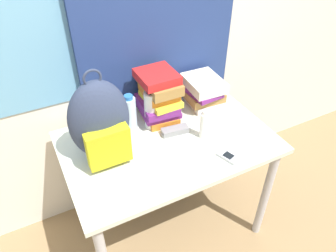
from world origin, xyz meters
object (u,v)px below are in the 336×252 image
object	(u,v)px
backpack	(100,123)
cell_phone	(228,157)
sports_bottle	(152,109)
book_stack_left	(159,95)
sunscreen_bottle	(204,125)
sunglasses_case	(175,131)
book_stack_center	(203,91)
water_bottle	(130,114)

from	to	relation	value
backpack	cell_phone	world-z (taller)	backpack
sports_bottle	cell_phone	distance (m)	0.49
book_stack_left	sunscreen_bottle	bearing A→B (deg)	-63.08
sports_bottle	cell_phone	size ratio (longest dim) A/B	2.01
sunscreen_bottle	sunglasses_case	distance (m)	0.17
sunscreen_bottle	cell_phone	distance (m)	0.22
cell_phone	sunglasses_case	world-z (taller)	sunglasses_case
backpack	book_stack_center	world-z (taller)	backpack
book_stack_center	water_bottle	distance (m)	0.49
book_stack_left	cell_phone	xyz separation A→B (m)	(0.16, -0.47, -0.15)
water_bottle	sunglasses_case	distance (m)	0.26
backpack	cell_phone	xyz separation A→B (m)	(0.55, -0.31, -0.20)
book_stack_left	book_stack_center	distance (m)	0.30
sunscreen_bottle	sunglasses_case	bearing A→B (deg)	142.17
book_stack_left	sunglasses_case	xyz separation A→B (m)	(0.01, -0.18, -0.14)
book_stack_center	sunglasses_case	size ratio (longest dim) A/B	1.70
book_stack_center	cell_phone	xyz separation A→B (m)	(-0.13, -0.47, -0.09)
backpack	sunscreen_bottle	size ratio (longest dim) A/B	2.85
backpack	sunglasses_case	size ratio (longest dim) A/B	3.17
sports_bottle	water_bottle	bearing A→B (deg)	172.34
water_bottle	sunscreen_bottle	world-z (taller)	water_bottle
book_stack_left	sunglasses_case	bearing A→B (deg)	-85.30
sports_bottle	sunscreen_bottle	xyz separation A→B (m)	(0.21, -0.21, -0.04)
backpack	book_stack_center	distance (m)	0.71
book_stack_left	sunscreen_bottle	world-z (taller)	book_stack_left
backpack	book_stack_left	distance (m)	0.43
book_stack_left	book_stack_center	world-z (taller)	book_stack_left
sports_bottle	cell_phone	xyz separation A→B (m)	(0.24, -0.42, -0.11)
water_bottle	sports_bottle	xyz separation A→B (m)	(0.12, -0.02, 0.01)
sports_bottle	sunscreen_bottle	size ratio (longest dim) A/B	1.43
sports_bottle	sunglasses_case	xyz separation A→B (m)	(0.08, -0.12, -0.10)
water_bottle	sunglasses_case	bearing A→B (deg)	-32.96
book_stack_center	backpack	bearing A→B (deg)	-166.30
book_stack_left	water_bottle	size ratio (longest dim) A/B	1.31
cell_phone	water_bottle	bearing A→B (deg)	129.59
backpack	book_stack_left	size ratio (longest dim) A/B	1.62
backpack	sports_bottle	xyz separation A→B (m)	(0.32, 0.11, -0.09)
book_stack_left	backpack	bearing A→B (deg)	-156.67
water_bottle	cell_phone	size ratio (longest dim) A/B	1.90
sports_bottle	book_stack_center	bearing A→B (deg)	8.85
sunglasses_case	water_bottle	bearing A→B (deg)	147.04
backpack	sunglasses_case	xyz separation A→B (m)	(0.40, -0.01, -0.19)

